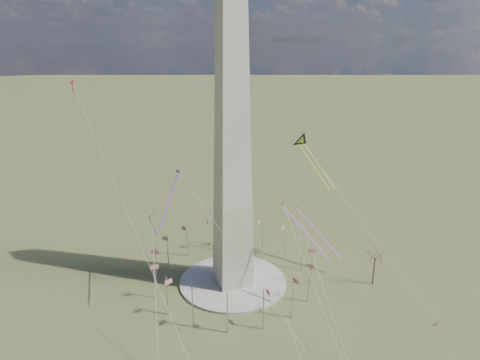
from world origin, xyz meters
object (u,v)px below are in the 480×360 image
object	(u,v)px
kite_delta_black	(303,144)
person_east	(436,323)
washington_monument	(232,145)
tree_near	(375,256)

from	to	relation	value
kite_delta_black	person_east	bearing A→B (deg)	98.57
person_east	kite_delta_black	size ratio (longest dim) A/B	0.08
person_east	washington_monument	bearing A→B (deg)	-61.46
washington_monument	kite_delta_black	xyz separation A→B (m)	(29.79, 10.24, -4.28)
washington_monument	person_east	bearing A→B (deg)	-41.34
washington_monument	person_east	world-z (taller)	washington_monument
person_east	kite_delta_black	distance (m)	69.63
washington_monument	tree_near	size ratio (longest dim) A/B	6.79
tree_near	kite_delta_black	world-z (taller)	kite_delta_black
washington_monument	person_east	distance (m)	78.82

